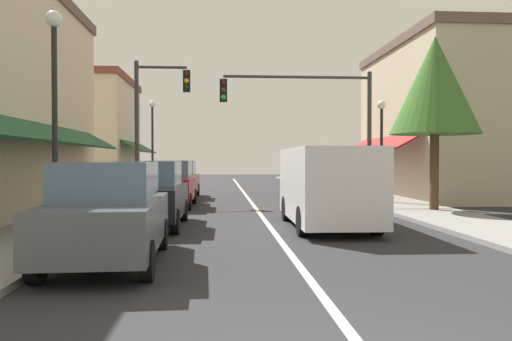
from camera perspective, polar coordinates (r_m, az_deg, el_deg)
ground_plane at (r=21.81m, az=-0.58°, el=-3.53°), size 80.00×80.00×0.00m
sidewalk_left at (r=22.15m, az=-14.95°, el=-3.35°), size 2.60×56.00×0.12m
sidewalk_right at (r=22.82m, az=13.36°, el=-3.20°), size 2.60×56.00×0.12m
lane_center_stripe at (r=21.81m, az=-0.58°, el=-3.53°), size 0.14×52.00×0.01m
storefront_right_block at (r=26.20m, az=20.85°, el=5.27°), size 7.08×10.20×7.38m
storefront_far_left at (r=32.75m, az=-18.58°, el=3.96°), size 6.70×8.20×6.80m
parked_car_nearest_left at (r=9.15m, az=-16.17°, el=-4.67°), size 1.88×4.15×1.77m
parked_car_second_left at (r=13.85m, az=-11.81°, el=-2.66°), size 1.82×4.12×1.77m
parked_car_third_left at (r=19.63m, az=-9.57°, el=-1.51°), size 1.85×4.14×1.77m
parked_car_far_left at (r=24.24m, az=-8.69°, el=-0.99°), size 1.86×4.14×1.77m
van_in_lane at (r=13.74m, az=7.90°, el=-1.56°), size 2.05×5.20×2.12m
traffic_signal_mast_arm at (r=20.89m, az=6.68°, el=6.63°), size 6.22×0.50×5.41m
traffic_signal_left_corner at (r=21.83m, az=-11.44°, el=6.53°), size 2.34×0.50×5.94m
street_lamp_left_near at (r=11.98m, az=-21.66°, el=8.60°), size 0.36×0.36×5.03m
street_lamp_right_mid at (r=21.02m, az=13.90°, el=4.09°), size 0.36×0.36×4.19m
street_lamp_left_far at (r=28.14m, az=-11.54°, el=4.34°), size 0.36×0.36×5.01m
tree_right_near at (r=18.38m, az=19.42°, el=8.94°), size 3.01×3.01×5.98m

